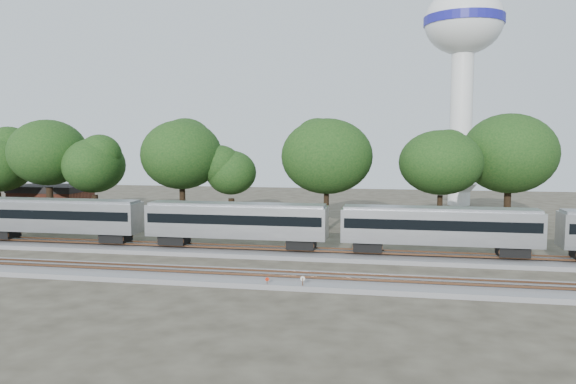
# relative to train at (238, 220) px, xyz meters

# --- Properties ---
(ground) EXTENTS (160.00, 160.00, 0.00)m
(ground) POSITION_rel_train_xyz_m (-0.29, -6.00, -3.22)
(ground) COLOR #383328
(ground) RESTS_ON ground
(track_far) EXTENTS (160.00, 5.00, 0.73)m
(track_far) POSITION_rel_train_xyz_m (-0.29, -0.00, -3.01)
(track_far) COLOR slate
(track_far) RESTS_ON ground
(track_near) EXTENTS (160.00, 5.00, 0.73)m
(track_near) POSITION_rel_train_xyz_m (-0.29, -10.00, -3.01)
(track_near) COLOR slate
(track_near) RESTS_ON ground
(train) EXTENTS (90.77, 3.13, 4.61)m
(train) POSITION_rel_train_xyz_m (0.00, 0.00, 0.00)
(train) COLOR silver
(train) RESTS_ON ground
(switch_stand_red) EXTENTS (0.28, 0.10, 0.88)m
(switch_stand_red) POSITION_rel_train_xyz_m (5.62, -12.27, -2.65)
(switch_stand_red) COLOR #512D19
(switch_stand_red) RESTS_ON ground
(switch_stand_white) EXTENTS (0.34, 0.10, 1.09)m
(switch_stand_white) POSITION_rel_train_xyz_m (8.24, -12.26, -2.52)
(switch_stand_white) COLOR #512D19
(switch_stand_white) RESTS_ON ground
(switch_lever) EXTENTS (0.52, 0.34, 0.30)m
(switch_lever) POSITION_rel_train_xyz_m (7.57, -11.19, -3.07)
(switch_lever) COLOR #512D19
(switch_lever) RESTS_ON ground
(water_tower) EXTENTS (12.83, 12.83, 35.50)m
(water_tower) POSITION_rel_train_xyz_m (25.57, 45.49, 23.09)
(water_tower) COLOR silver
(water_tower) RESTS_ON ground
(brick_building) EXTENTS (9.63, 6.83, 4.60)m
(brick_building) POSITION_rel_train_xyz_m (-32.03, 18.76, -0.90)
(brick_building) COLOR brown
(brick_building) RESTS_ON ground
(tree_1) EXTENTS (9.47, 9.47, 13.35)m
(tree_1) POSITION_rel_train_xyz_m (-27.29, 11.24, 6.08)
(tree_1) COLOR black
(tree_1) RESTS_ON ground
(tree_2) EXTENTS (7.89, 7.89, 11.13)m
(tree_2) POSITION_rel_train_xyz_m (-21.14, 11.17, 4.53)
(tree_2) COLOR black
(tree_2) RESTS_ON ground
(tree_3) EXTENTS (9.24, 9.24, 13.02)m
(tree_3) POSITION_rel_train_xyz_m (-10.66, 13.14, 5.86)
(tree_3) COLOR black
(tree_3) RESTS_ON ground
(tree_4) EXTENTS (7.00, 7.00, 9.88)m
(tree_4) POSITION_rel_train_xyz_m (-4.87, 14.54, 3.65)
(tree_4) COLOR black
(tree_4) RESTS_ON ground
(tree_5) EXTENTS (9.07, 9.07, 12.79)m
(tree_5) POSITION_rel_train_xyz_m (6.77, 15.21, 5.69)
(tree_5) COLOR black
(tree_5) RESTS_ON ground
(tree_6) EXTENTS (8.41, 8.41, 11.85)m
(tree_6) POSITION_rel_train_xyz_m (20.01, 15.47, 5.04)
(tree_6) COLOR black
(tree_6) RESTS_ON ground
(tree_7) EXTENTS (9.37, 9.37, 13.22)m
(tree_7) POSITION_rel_train_xyz_m (28.53, 21.00, 5.99)
(tree_7) COLOR black
(tree_7) RESTS_ON ground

